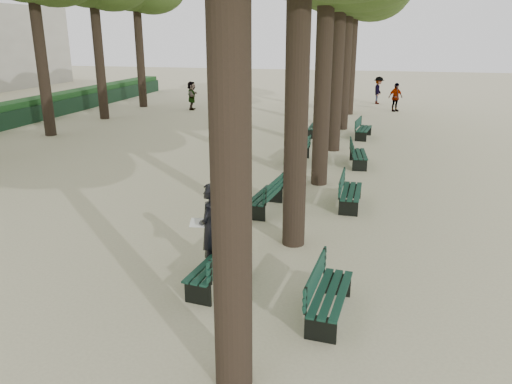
# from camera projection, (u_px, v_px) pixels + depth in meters

# --- Properties ---
(ground) EXTENTS (120.00, 120.00, 0.00)m
(ground) POSITION_uv_depth(u_px,v_px,m) (186.00, 299.00, 9.26)
(ground) COLOR #C1BA92
(ground) RESTS_ON ground
(bench_left_0) EXTENTS (0.78, 1.86, 0.92)m
(bench_left_0) POSITION_uv_depth(u_px,v_px,m) (216.00, 272.00, 9.70)
(bench_left_0) COLOR black
(bench_left_0) RESTS_ON ground
(bench_left_1) EXTENTS (0.76, 1.85, 0.92)m
(bench_left_1) POSITION_uv_depth(u_px,v_px,m) (265.00, 202.00, 13.75)
(bench_left_1) COLOR black
(bench_left_1) RESTS_ON ground
(bench_left_2) EXTENTS (0.77, 1.85, 0.92)m
(bench_left_2) POSITION_uv_depth(u_px,v_px,m) (297.00, 156.00, 18.89)
(bench_left_2) COLOR black
(bench_left_2) RESTS_ON ground
(bench_left_3) EXTENTS (0.57, 1.80, 0.92)m
(bench_left_3) POSITION_uv_depth(u_px,v_px,m) (315.00, 130.00, 23.81)
(bench_left_3) COLOR black
(bench_left_3) RESTS_ON ground
(bench_right_0) EXTENTS (0.71, 1.84, 0.92)m
(bench_right_0) POSITION_uv_depth(u_px,v_px,m) (330.00, 302.00, 8.62)
(bench_right_0) COLOR black
(bench_right_0) RESTS_ON ground
(bench_right_1) EXTENTS (0.58, 1.80, 0.92)m
(bench_right_1) POSITION_uv_depth(u_px,v_px,m) (351.00, 197.00, 14.10)
(bench_right_1) COLOR black
(bench_right_1) RESTS_ON ground
(bench_right_2) EXTENTS (0.78, 1.85, 0.92)m
(bench_right_2) POSITION_uv_depth(u_px,v_px,m) (358.00, 159.00, 18.44)
(bench_right_2) COLOR black
(bench_right_2) RESTS_ON ground
(bench_right_3) EXTENTS (0.77, 1.85, 0.92)m
(bench_right_3) POSITION_uv_depth(u_px,v_px,m) (363.00, 132.00, 23.24)
(bench_right_3) COLOR black
(bench_right_3) RESTS_ON ground
(man_with_map) EXTENTS (0.63, 0.77, 1.90)m
(man_with_map) POSITION_uv_depth(u_px,v_px,m) (210.00, 228.00, 10.06)
(man_with_map) COLOR black
(man_with_map) RESTS_ON ground
(pedestrian_d) EXTENTS (0.48, 0.94, 1.85)m
(pedestrian_d) POSITION_uv_depth(u_px,v_px,m) (348.00, 96.00, 30.99)
(pedestrian_d) COLOR #262628
(pedestrian_d) RESTS_ON ground
(pedestrian_c) EXTENTS (1.03, 0.90, 1.75)m
(pedestrian_c) POSITION_uv_depth(u_px,v_px,m) (395.00, 97.00, 30.97)
(pedestrian_c) COLOR #262628
(pedestrian_c) RESTS_ON ground
(pedestrian_b) EXTENTS (0.53, 1.23, 1.85)m
(pedestrian_b) POSITION_uv_depth(u_px,v_px,m) (378.00, 90.00, 34.25)
(pedestrian_b) COLOR #262628
(pedestrian_b) RESTS_ON ground
(pedestrian_a) EXTENTS (0.76, 0.73, 1.53)m
(pedestrian_a) POSITION_uv_depth(u_px,v_px,m) (303.00, 93.00, 33.85)
(pedestrian_a) COLOR #262628
(pedestrian_a) RESTS_ON ground
(pedestrian_e) EXTENTS (0.72, 1.69, 1.78)m
(pedestrian_e) POSITION_uv_depth(u_px,v_px,m) (192.00, 96.00, 31.67)
(pedestrian_e) COLOR #262628
(pedestrian_e) RESTS_ON ground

